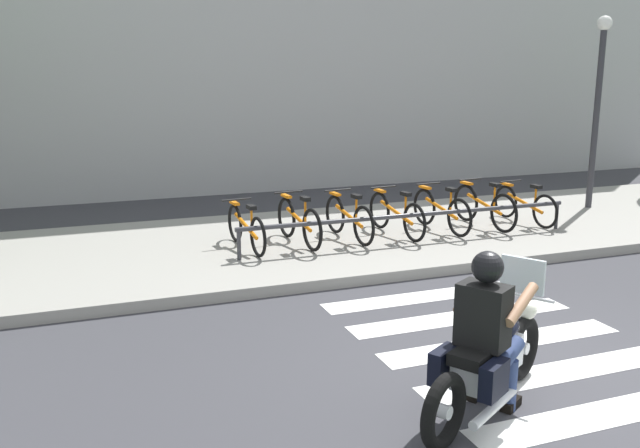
{
  "coord_description": "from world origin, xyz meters",
  "views": [
    {
      "loc": [
        -4.08,
        -4.84,
        2.84
      ],
      "look_at": [
        -1.21,
        2.79,
        0.97
      ],
      "focal_mm": 38.16,
      "sensor_mm": 36.0,
      "label": 1
    }
  ],
  "objects_px": {
    "bicycle_2": "(349,218)",
    "bicycle_3": "(396,214)",
    "street_lamp": "(598,95)",
    "motorcycle": "(489,360)",
    "bicycle_6": "(525,205)",
    "bicycle_0": "(246,228)",
    "bicycle_4": "(441,210)",
    "rider": "(487,322)",
    "bicycle_5": "(484,206)",
    "bicycle_1": "(299,222)",
    "bike_rack": "(412,217)"
  },
  "relations": [
    {
      "from": "bicycle_2",
      "to": "bicycle_1",
      "type": "bearing_deg",
      "value": -179.98
    },
    {
      "from": "bike_rack",
      "to": "motorcycle",
      "type": "bearing_deg",
      "value": -110.92
    },
    {
      "from": "bicycle_0",
      "to": "bicycle_2",
      "type": "distance_m",
      "value": 1.69
    },
    {
      "from": "rider",
      "to": "bicycle_6",
      "type": "xyz_separation_m",
      "value": [
        4.43,
        5.35,
        -0.33
      ]
    },
    {
      "from": "bicycle_4",
      "to": "bicycle_2",
      "type": "bearing_deg",
      "value": -180.0
    },
    {
      "from": "bicycle_0",
      "to": "bicycle_1",
      "type": "relative_size",
      "value": 0.99
    },
    {
      "from": "motorcycle",
      "to": "bicycle_6",
      "type": "distance_m",
      "value": 6.88
    },
    {
      "from": "motorcycle",
      "to": "street_lamp",
      "type": "relative_size",
      "value": 0.5
    },
    {
      "from": "motorcycle",
      "to": "bicycle_6",
      "type": "relative_size",
      "value": 1.19
    },
    {
      "from": "bicycle_2",
      "to": "bicycle_6",
      "type": "xyz_separation_m",
      "value": [
        3.39,
        0.0,
        -0.02
      ]
    },
    {
      "from": "bicycle_0",
      "to": "bicycle_4",
      "type": "bearing_deg",
      "value": -0.02
    },
    {
      "from": "bicycle_5",
      "to": "street_lamp",
      "type": "height_order",
      "value": "street_lamp"
    },
    {
      "from": "bicycle_1",
      "to": "street_lamp",
      "type": "distance_m",
      "value": 6.64
    },
    {
      "from": "bicycle_2",
      "to": "bicycle_3",
      "type": "distance_m",
      "value": 0.85
    },
    {
      "from": "motorcycle",
      "to": "bicycle_3",
      "type": "bearing_deg",
      "value": 71.1
    },
    {
      "from": "bicycle_2",
      "to": "bicycle_6",
      "type": "bearing_deg",
      "value": 0.02
    },
    {
      "from": "rider",
      "to": "bicycle_5",
      "type": "xyz_separation_m",
      "value": [
        3.58,
        5.35,
        -0.3
      ]
    },
    {
      "from": "bicycle_1",
      "to": "bicycle_4",
      "type": "relative_size",
      "value": 0.99
    },
    {
      "from": "bicycle_2",
      "to": "street_lamp",
      "type": "xyz_separation_m",
      "value": [
        5.49,
        0.74,
        1.84
      ]
    },
    {
      "from": "rider",
      "to": "street_lamp",
      "type": "xyz_separation_m",
      "value": [
        6.54,
        6.09,
        1.53
      ]
    },
    {
      "from": "bicycle_3",
      "to": "bicycle_6",
      "type": "height_order",
      "value": "bicycle_3"
    },
    {
      "from": "bicycle_0",
      "to": "bicycle_3",
      "type": "height_order",
      "value": "bicycle_3"
    },
    {
      "from": "bicycle_4",
      "to": "bicycle_6",
      "type": "bearing_deg",
      "value": 0.04
    },
    {
      "from": "bicycle_1",
      "to": "bike_rack",
      "type": "height_order",
      "value": "bicycle_1"
    },
    {
      "from": "motorcycle",
      "to": "rider",
      "type": "distance_m",
      "value": 0.37
    },
    {
      "from": "bicycle_0",
      "to": "bicycle_5",
      "type": "height_order",
      "value": "bicycle_5"
    },
    {
      "from": "bicycle_5",
      "to": "bicycle_2",
      "type": "bearing_deg",
      "value": 179.99
    },
    {
      "from": "street_lamp",
      "to": "bicycle_5",
      "type": "bearing_deg",
      "value": -165.9
    },
    {
      "from": "bicycle_0",
      "to": "bicycle_5",
      "type": "relative_size",
      "value": 0.96
    },
    {
      "from": "bicycle_2",
      "to": "bicycle_5",
      "type": "bearing_deg",
      "value": -0.01
    },
    {
      "from": "motorcycle",
      "to": "bicycle_6",
      "type": "bearing_deg",
      "value": 50.64
    },
    {
      "from": "bicycle_4",
      "to": "bicycle_6",
      "type": "distance_m",
      "value": 1.69
    },
    {
      "from": "bicycle_3",
      "to": "bicycle_5",
      "type": "height_order",
      "value": "bicycle_5"
    },
    {
      "from": "motorcycle",
      "to": "bicycle_0",
      "type": "relative_size",
      "value": 1.18
    },
    {
      "from": "motorcycle",
      "to": "bicycle_4",
      "type": "bearing_deg",
      "value": 63.35
    },
    {
      "from": "rider",
      "to": "bicycle_6",
      "type": "relative_size",
      "value": 0.9
    },
    {
      "from": "bicycle_0",
      "to": "bicycle_5",
      "type": "distance_m",
      "value": 4.24
    },
    {
      "from": "rider",
      "to": "bicycle_0",
      "type": "height_order",
      "value": "rider"
    },
    {
      "from": "bicycle_5",
      "to": "bicycle_1",
      "type": "bearing_deg",
      "value": 180.0
    },
    {
      "from": "bicycle_5",
      "to": "street_lamp",
      "type": "bearing_deg",
      "value": 14.1
    },
    {
      "from": "bike_rack",
      "to": "bicycle_2",
      "type": "bearing_deg",
      "value": 146.84
    },
    {
      "from": "rider",
      "to": "bicycle_1",
      "type": "distance_m",
      "value": 5.37
    },
    {
      "from": "street_lamp",
      "to": "bicycle_3",
      "type": "bearing_deg",
      "value": -170.95
    },
    {
      "from": "bicycle_4",
      "to": "rider",
      "type": "bearing_deg",
      "value": -117.08
    },
    {
      "from": "bicycle_2",
      "to": "street_lamp",
      "type": "height_order",
      "value": "street_lamp"
    },
    {
      "from": "bicycle_3",
      "to": "bicycle_4",
      "type": "xyz_separation_m",
      "value": [
        0.85,
        -0.0,
        0.0
      ]
    },
    {
      "from": "bicycle_0",
      "to": "bicycle_1",
      "type": "xyz_separation_m",
      "value": [
        0.85,
        -0.0,
        0.03
      ]
    },
    {
      "from": "bicycle_0",
      "to": "bicycle_4",
      "type": "xyz_separation_m",
      "value": [
        3.39,
        -0.0,
        0.02
      ]
    },
    {
      "from": "bicycle_0",
      "to": "bicycle_1",
      "type": "height_order",
      "value": "bicycle_1"
    },
    {
      "from": "street_lamp",
      "to": "rider",
      "type": "bearing_deg",
      "value": -137.0
    }
  ]
}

